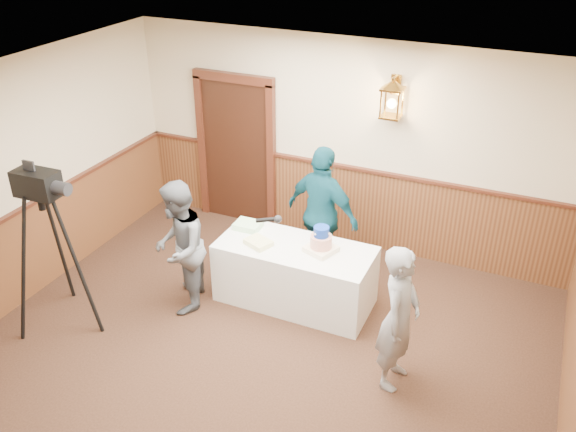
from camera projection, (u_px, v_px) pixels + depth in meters
name	position (u px, v px, depth m)	size (l,w,h in m)	color
ground	(217.00, 410.00, 5.77)	(7.00, 7.00, 0.00)	black
room_shell	(227.00, 250.00, 5.43)	(6.02, 7.02, 2.81)	beige
display_table	(295.00, 274.00, 7.12)	(1.80, 0.80, 0.75)	white
tiered_cake	(321.00, 242.00, 6.80)	(0.39, 0.39, 0.31)	#FBE6C3
sheet_cake_yellow	(258.00, 242.00, 6.97)	(0.29, 0.22, 0.06)	#E7E88B
sheet_cake_green	(248.00, 225.00, 7.30)	(0.31, 0.25, 0.07)	#A4E9A4
interviewer	(179.00, 248.00, 6.84)	(1.56, 0.94, 1.59)	#555960
baker	(399.00, 318.00, 5.77)	(0.56, 0.37, 1.54)	gray
assistant_p	(323.00, 214.00, 7.38)	(1.02, 0.42, 1.73)	#0F4251
tv_camera_rig	(53.00, 259.00, 6.55)	(0.73, 0.69, 1.87)	black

